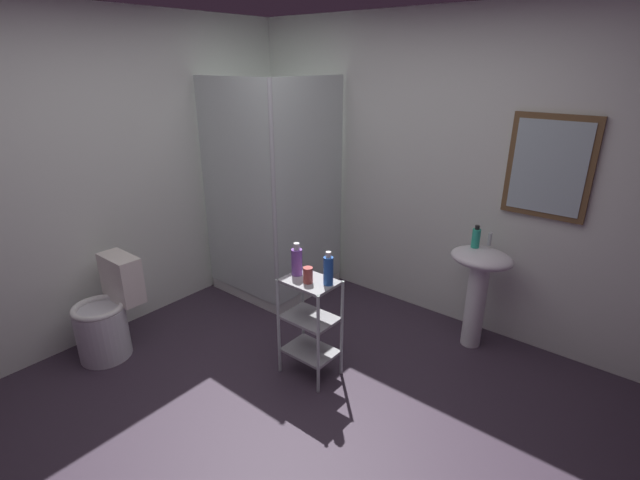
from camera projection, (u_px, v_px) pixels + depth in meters
name	position (u px, v px, depth m)	size (l,w,h in m)	color
ground_plane	(283.00, 415.00, 2.93)	(4.20, 4.20, 0.02)	#372B3A
wall_back	(433.00, 171.00, 3.80)	(4.20, 0.14, 2.50)	silver
wall_left	(106.00, 179.00, 3.56)	(0.10, 4.20, 2.50)	white
shower_stall	(276.00, 246.00, 4.35)	(0.92, 0.92, 2.00)	white
pedestal_sink	(479.00, 278.00, 3.45)	(0.46, 0.37, 0.81)	white
sink_faucet	(490.00, 239.00, 3.44)	(0.03, 0.03, 0.10)	silver
toilet	(107.00, 317.00, 3.44)	(0.37, 0.49, 0.76)	white
storage_cart	(310.00, 320.00, 3.17)	(0.38, 0.28, 0.74)	silver
hand_soap_bottle	(476.00, 238.00, 3.39)	(0.06, 0.06, 0.17)	#2DBC99
conditioner_bottle_purple	(297.00, 261.00, 3.11)	(0.08, 0.08, 0.23)	purple
shampoo_bottle_blue	(328.00, 270.00, 2.97)	(0.07, 0.07, 0.23)	blue
rinse_cup	(308.00, 275.00, 3.01)	(0.06, 0.06, 0.11)	#B24742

